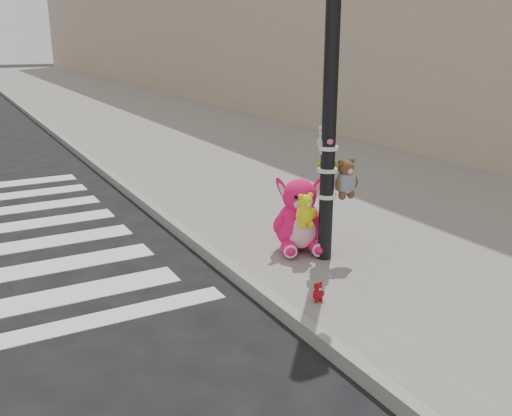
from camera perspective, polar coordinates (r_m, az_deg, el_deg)
sidewalk_near at (r=14.80m, az=-4.06°, el=6.79°), size 7.00×80.00×0.14m
curb_edge at (r=13.74m, az=-17.28°, el=5.31°), size 0.12×80.00×0.15m
signal_pole at (r=6.34m, az=7.41°, el=8.57°), size 0.72×0.50×4.00m
pink_bunny at (r=6.82m, az=4.35°, el=-1.18°), size 0.76×0.83×0.93m
red_teddy at (r=5.61m, az=6.21°, el=-8.36°), size 0.14×0.10×0.20m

